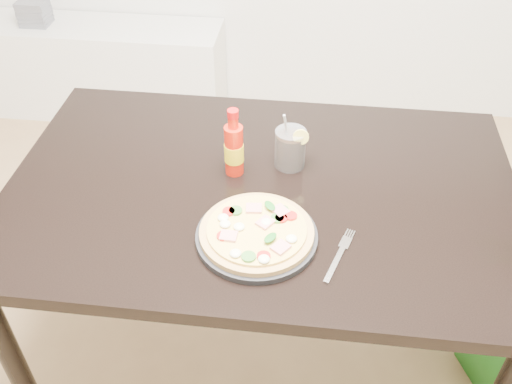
# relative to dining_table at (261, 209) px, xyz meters

# --- Properties ---
(dining_table) EXTENTS (1.40, 0.90, 0.75)m
(dining_table) POSITION_rel_dining_table_xyz_m (0.00, 0.00, 0.00)
(dining_table) COLOR black
(dining_table) RESTS_ON ground
(plate) EXTENTS (0.30, 0.30, 0.02)m
(plate) POSITION_rel_dining_table_xyz_m (0.01, -0.20, 0.09)
(plate) COLOR black
(plate) RESTS_ON dining_table
(pizza) EXTENTS (0.28, 0.28, 0.03)m
(pizza) POSITION_rel_dining_table_xyz_m (0.01, -0.20, 0.11)
(pizza) COLOR #D3B45F
(pizza) RESTS_ON plate
(hot_sauce_bottle) EXTENTS (0.07, 0.07, 0.20)m
(hot_sauce_bottle) POSITION_rel_dining_table_xyz_m (-0.08, 0.05, 0.16)
(hot_sauce_bottle) COLOR red
(hot_sauce_bottle) RESTS_ON dining_table
(cola_cup) EXTENTS (0.09, 0.09, 0.18)m
(cola_cup) POSITION_rel_dining_table_xyz_m (0.07, 0.11, 0.14)
(cola_cup) COLOR black
(cola_cup) RESTS_ON dining_table
(fork) EXTENTS (0.08, 0.18, 0.00)m
(fork) POSITION_rel_dining_table_xyz_m (0.22, -0.23, 0.09)
(fork) COLOR silver
(fork) RESTS_ON dining_table
(media_console) EXTENTS (1.40, 0.34, 0.50)m
(media_console) POSITION_rel_dining_table_xyz_m (-1.08, 1.48, -0.42)
(media_console) COLOR white
(media_console) RESTS_ON ground
(cd_stack) EXTENTS (0.14, 0.12, 0.13)m
(cd_stack) POSITION_rel_dining_table_xyz_m (-1.33, 1.46, -0.10)
(cd_stack) COLOR slate
(cd_stack) RESTS_ON media_console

